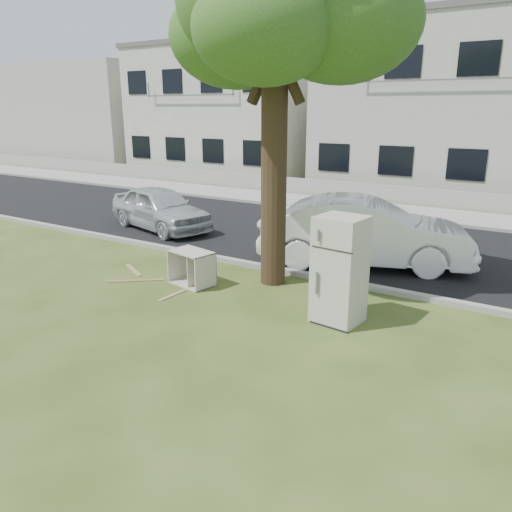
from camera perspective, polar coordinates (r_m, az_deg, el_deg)
The scene contains 17 objects.
ground at distance 9.39m, azimuth -1.53°, elevation -6.51°, with size 120.00×120.00×0.00m, color #314619.
road at distance 14.51m, azimuth 11.70°, elevation 1.53°, with size 120.00×7.00×0.01m, color black.
kerb_near at distance 11.38m, azimuth 5.32°, elevation -2.39°, with size 120.00×0.18×0.12m, color gray.
kerb_far at distance 17.79m, azimuth 15.77°, elevation 3.99°, with size 120.00×0.18×0.12m, color gray.
sidewalk at distance 19.16m, azimuth 17.04°, elevation 4.76°, with size 120.00×2.80×0.01m, color gray.
low_wall at distance 20.63m, azimuth 18.33°, elevation 6.42°, with size 120.00×0.15×0.70m, color gray.
street_tree at distance 10.54m, azimuth 2.24°, elevation 26.45°, with size 3.80×3.80×7.02m.
townhouse_left at distance 29.86m, azimuth -2.23°, elevation 16.23°, with size 10.20×8.16×7.04m.
townhouse_center at distance 25.15m, azimuth 21.93°, elevation 15.51°, with size 11.22×8.16×7.44m.
filler_left at distance 39.79m, azimuth -19.31°, elevation 14.96°, with size 16.00×9.00×6.40m, color #B6B6A6.
fridge at distance 8.84m, azimuth 9.54°, elevation -1.60°, with size 0.79×0.73×1.92m, color beige.
cabinet at distance 10.84m, azimuth -7.34°, elevation -1.34°, with size 0.96×0.59×0.75m, color beige.
plank_a at distance 11.36m, azimuth -13.51°, elevation -2.75°, with size 1.21×0.10×0.02m, color olive.
plank_b at distance 12.11m, azimuth -13.83°, elevation -1.58°, with size 0.98×0.10×0.02m, color #A38355.
plank_c at distance 10.36m, azimuth -9.47°, elevation -4.42°, with size 0.75×0.08×0.02m, color tan.
car_center at distance 12.25m, azimuth 12.31°, elevation 2.67°, with size 1.73×4.97×1.64m, color white.
car_left at distance 15.98m, azimuth -10.91°, elevation 5.40°, with size 1.59×3.94×1.34m, color silver.
Camera 1 is at (4.80, -7.19, 3.68)m, focal length 35.00 mm.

